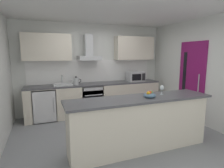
{
  "coord_description": "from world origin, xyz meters",
  "views": [
    {
      "loc": [
        -1.46,
        -3.51,
        1.74
      ],
      "look_at": [
        0.05,
        0.39,
        1.05
      ],
      "focal_mm": 29.33,
      "sensor_mm": 36.0,
      "label": 1
    }
  ],
  "objects_px": {
    "sink": "(63,84)",
    "range_hood": "(89,52)",
    "oven": "(91,99)",
    "refrigerator": "(44,104)",
    "wine_glass": "(162,88)",
    "microwave": "(136,76)",
    "kettle": "(76,81)",
    "fruit_bowl": "(150,95)"
  },
  "relations": [
    {
      "from": "refrigerator",
      "to": "microwave",
      "type": "relative_size",
      "value": 1.7
    },
    {
      "from": "kettle",
      "to": "range_hood",
      "type": "bearing_deg",
      "value": 21.4
    },
    {
      "from": "oven",
      "to": "range_hood",
      "type": "distance_m",
      "value": 1.33
    },
    {
      "from": "microwave",
      "to": "sink",
      "type": "xyz_separation_m",
      "value": [
        -2.19,
        0.04,
        -0.12
      ]
    },
    {
      "from": "refrigerator",
      "to": "kettle",
      "type": "height_order",
      "value": "kettle"
    },
    {
      "from": "refrigerator",
      "to": "wine_glass",
      "type": "height_order",
      "value": "wine_glass"
    },
    {
      "from": "microwave",
      "to": "kettle",
      "type": "xyz_separation_m",
      "value": [
        -1.84,
        -0.01,
        -0.04
      ]
    },
    {
      "from": "refrigerator",
      "to": "kettle",
      "type": "relative_size",
      "value": 2.94
    },
    {
      "from": "oven",
      "to": "range_hood",
      "type": "bearing_deg",
      "value": 90.0
    },
    {
      "from": "oven",
      "to": "microwave",
      "type": "xyz_separation_m",
      "value": [
        1.42,
        -0.03,
        0.59
      ]
    },
    {
      "from": "wine_glass",
      "to": "range_hood",
      "type": "bearing_deg",
      "value": 110.16
    },
    {
      "from": "oven",
      "to": "sink",
      "type": "relative_size",
      "value": 1.6
    },
    {
      "from": "range_hood",
      "to": "fruit_bowl",
      "type": "distance_m",
      "value": 2.57
    },
    {
      "from": "microwave",
      "to": "range_hood",
      "type": "bearing_deg",
      "value": 173.67
    },
    {
      "from": "sink",
      "to": "range_hood",
      "type": "relative_size",
      "value": 0.69
    },
    {
      "from": "wine_glass",
      "to": "refrigerator",
      "type": "bearing_deg",
      "value": 134.32
    },
    {
      "from": "sink",
      "to": "microwave",
      "type": "bearing_deg",
      "value": -1.02
    },
    {
      "from": "oven",
      "to": "range_hood",
      "type": "height_order",
      "value": "range_hood"
    },
    {
      "from": "oven",
      "to": "kettle",
      "type": "height_order",
      "value": "kettle"
    },
    {
      "from": "range_hood",
      "to": "sink",
      "type": "bearing_deg",
      "value": -171.22
    },
    {
      "from": "oven",
      "to": "refrigerator",
      "type": "distance_m",
      "value": 1.26
    },
    {
      "from": "sink",
      "to": "refrigerator",
      "type": "bearing_deg",
      "value": -178.41
    },
    {
      "from": "microwave",
      "to": "oven",
      "type": "bearing_deg",
      "value": 178.88
    },
    {
      "from": "wine_glass",
      "to": "kettle",
      "type": "bearing_deg",
      "value": 120.63
    },
    {
      "from": "kettle",
      "to": "fruit_bowl",
      "type": "height_order",
      "value": "kettle"
    },
    {
      "from": "range_hood",
      "to": "refrigerator",
      "type": "bearing_deg",
      "value": -174.02
    },
    {
      "from": "range_hood",
      "to": "fruit_bowl",
      "type": "bearing_deg",
      "value": -78.54
    },
    {
      "from": "oven",
      "to": "refrigerator",
      "type": "bearing_deg",
      "value": -179.88
    },
    {
      "from": "oven",
      "to": "refrigerator",
      "type": "height_order",
      "value": "oven"
    },
    {
      "from": "sink",
      "to": "wine_glass",
      "type": "relative_size",
      "value": 2.81
    },
    {
      "from": "microwave",
      "to": "sink",
      "type": "distance_m",
      "value": 2.19
    },
    {
      "from": "microwave",
      "to": "wine_glass",
      "type": "height_order",
      "value": "microwave"
    },
    {
      "from": "refrigerator",
      "to": "sink",
      "type": "bearing_deg",
      "value": 1.59
    },
    {
      "from": "oven",
      "to": "fruit_bowl",
      "type": "bearing_deg",
      "value": -77.9
    },
    {
      "from": "kettle",
      "to": "microwave",
      "type": "bearing_deg",
      "value": 0.18
    },
    {
      "from": "oven",
      "to": "refrigerator",
      "type": "xyz_separation_m",
      "value": [
        -1.26,
        -0.0,
        -0.03
      ]
    },
    {
      "from": "sink",
      "to": "range_hood",
      "type": "xyz_separation_m",
      "value": [
        0.77,
        0.12,
        0.86
      ]
    },
    {
      "from": "sink",
      "to": "wine_glass",
      "type": "xyz_separation_m",
      "value": [
        1.61,
        -2.16,
        0.17
      ]
    },
    {
      "from": "sink",
      "to": "range_hood",
      "type": "bearing_deg",
      "value": 8.78
    },
    {
      "from": "kettle",
      "to": "wine_glass",
      "type": "xyz_separation_m",
      "value": [
        1.26,
        -2.12,
        0.09
      ]
    },
    {
      "from": "oven",
      "to": "wine_glass",
      "type": "xyz_separation_m",
      "value": [
        0.84,
        -2.15,
        0.64
      ]
    },
    {
      "from": "kettle",
      "to": "range_hood",
      "type": "distance_m",
      "value": 0.9
    }
  ]
}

